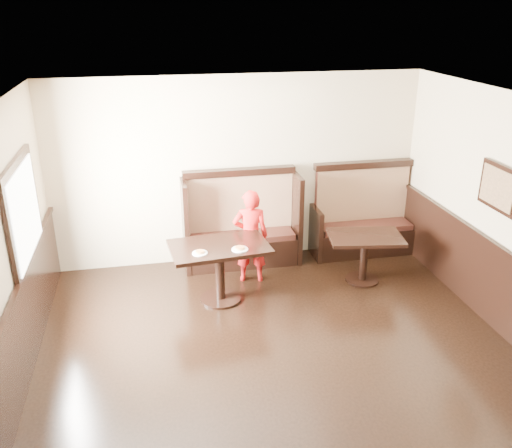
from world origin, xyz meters
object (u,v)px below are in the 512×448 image
object	(u,v)px
table_neighbor	(365,247)
booth_neighbor	(363,223)
child	(251,236)
booth_main	(241,230)
table_main	(220,258)

from	to	relation	value
table_neighbor	booth_neighbor	bearing A→B (deg)	78.71
booth_neighbor	child	size ratio (longest dim) A/B	1.21
booth_main	booth_neighbor	distance (m)	1.95
booth_main	child	xyz separation A→B (m)	(0.02, -0.61, 0.15)
table_main	table_neighbor	size ratio (longest dim) A/B	1.21
booth_neighbor	child	distance (m)	2.03
booth_main	table_main	world-z (taller)	booth_main
table_main	child	world-z (taller)	child
booth_main	child	world-z (taller)	booth_main
booth_main	booth_neighbor	xyz separation A→B (m)	(1.95, -0.00, -0.05)
table_main	child	distance (m)	0.70
booth_main	child	distance (m)	0.63
booth_main	table_main	bearing A→B (deg)	-114.01
booth_neighbor	table_main	xyz separation A→B (m)	(-2.44, -1.09, 0.14)
table_neighbor	table_main	bearing A→B (deg)	-167.10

